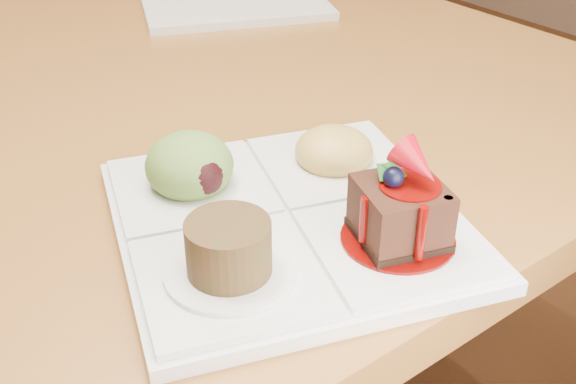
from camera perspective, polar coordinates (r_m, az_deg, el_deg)
ground at (r=1.60m, az=-15.00°, el=-11.97°), size 6.00×6.00×0.00m
dining_table at (r=1.25m, az=-19.36°, el=11.43°), size 1.00×1.80×0.75m
sampler_plate at (r=0.57m, az=-0.30°, el=-1.03°), size 0.34×0.34×0.10m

